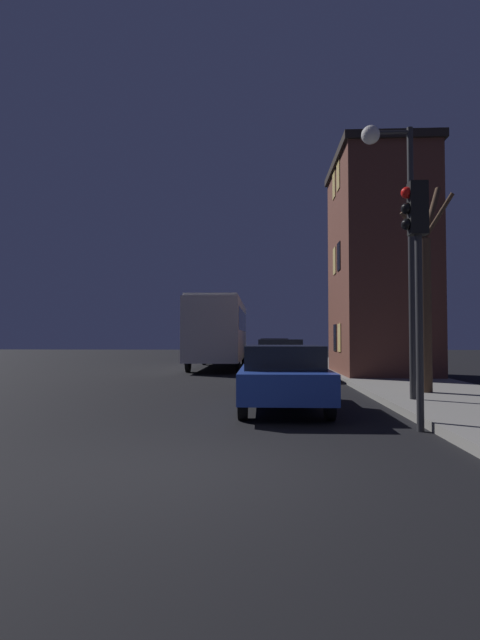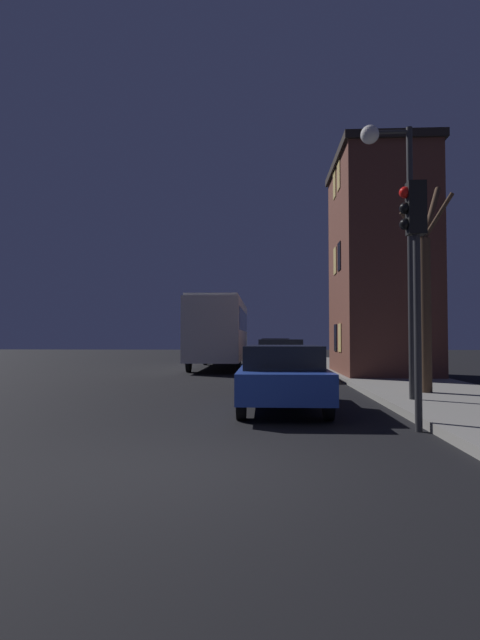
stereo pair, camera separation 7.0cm
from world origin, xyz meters
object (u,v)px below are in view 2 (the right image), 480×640
at_px(streetlamp, 394,209).
at_px(car_mid_lane, 280,359).
at_px(traffic_light, 415,251).
at_px(bus, 220,328).
at_px(car_far_lane, 275,351).
at_px(car_near_lane, 282,375).
at_px(bare_tree, 426,298).

bearing_deg(streetlamp, car_mid_lane, 107.88).
distance_m(traffic_light, bus, 17.85).
relative_size(bus, car_mid_lane, 2.13).
bearing_deg(bus, car_far_lane, 41.66).
relative_size(traffic_light, car_near_lane, 0.94).
bearing_deg(streetlamp, bus, 110.64).
relative_size(bus, car_near_lane, 2.17).
xyz_separation_m(bus, car_far_lane, (2.88, 2.57, -1.27)).
bearing_deg(streetlamp, traffic_light, -98.62).
height_order(bare_tree, bus, bare_tree).
relative_size(traffic_light, car_far_lane, 0.99).
distance_m(traffic_light, car_near_lane, 3.97).
xyz_separation_m(car_near_lane, car_far_lane, (0.19, 17.27, 0.05)).
bearing_deg(car_mid_lane, traffic_light, -79.53).
distance_m(bare_tree, car_far_lane, 15.67).
xyz_separation_m(bare_tree, car_far_lane, (-3.58, 15.15, -1.79)).
bearing_deg(streetlamp, bare_tree, 52.30).
distance_m(streetlamp, car_far_lane, 17.23).
distance_m(traffic_light, car_mid_lane, 11.00).
relative_size(bare_tree, bus, 0.57).
xyz_separation_m(streetlamp, car_near_lane, (-2.61, -0.63, -3.78)).
height_order(streetlamp, traffic_light, streetlamp).
height_order(traffic_light, car_mid_lane, traffic_light).
xyz_separation_m(streetlamp, car_far_lane, (-2.42, 16.65, -3.73)).
xyz_separation_m(traffic_light, car_mid_lane, (-1.96, 10.59, -2.24)).
xyz_separation_m(bare_tree, car_mid_lane, (-3.58, 6.01, -1.82)).
distance_m(bus, car_far_lane, 4.06).
height_order(streetlamp, bus, streetlamp).
bearing_deg(car_mid_lane, car_near_lane, -91.34).
distance_m(traffic_light, car_far_lane, 19.95).
xyz_separation_m(bus, car_near_lane, (2.69, -14.71, -1.32)).
distance_m(streetlamp, car_mid_lane, 8.74).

